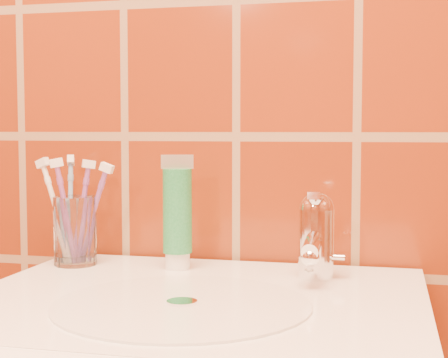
# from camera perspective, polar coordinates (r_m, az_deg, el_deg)

# --- Properties ---
(wall_back) EXTENTS (2.20, 0.02, 2.50)m
(wall_back) POSITION_cam_1_polar(r_m,az_deg,el_deg) (1.09, 1.15, 14.57)
(wall_back) COLOR maroon
(wall_back) RESTS_ON floor
(glass_tumbler) EXTENTS (0.08, 0.08, 0.10)m
(glass_tumbler) POSITION_cam_1_polar(r_m,az_deg,el_deg) (1.05, -12.26, -4.22)
(glass_tumbler) COLOR white
(glass_tumbler) RESTS_ON pedestal_sink
(toothpaste_tube) EXTENTS (0.05, 0.04, 0.17)m
(toothpaste_tube) POSITION_cam_1_polar(r_m,az_deg,el_deg) (1.00, -3.89, -3.07)
(toothpaste_tube) COLOR white
(toothpaste_tube) RESTS_ON pedestal_sink
(faucet) EXTENTS (0.05, 0.11, 0.12)m
(faucet) POSITION_cam_1_polar(r_m,az_deg,el_deg) (0.94, 7.64, -4.41)
(faucet) COLOR white
(faucet) RESTS_ON pedestal_sink
(toothbrush_0) EXTENTS (0.08, 0.08, 0.17)m
(toothbrush_0) POSITION_cam_1_polar(r_m,az_deg,el_deg) (1.04, -12.97, -2.75)
(toothbrush_0) COLOR #8F499C
(toothbrush_0) RESTS_ON glass_tumbler
(toothbrush_1) EXTENTS (0.10, 0.15, 0.19)m
(toothbrush_1) POSITION_cam_1_polar(r_m,az_deg,el_deg) (1.08, -12.65, -2.48)
(toothbrush_1) COLOR #688AB9
(toothbrush_1) RESTS_ON glass_tumbler
(toothbrush_2) EXTENTS (0.11, 0.10, 0.17)m
(toothbrush_2) POSITION_cam_1_polar(r_m,az_deg,el_deg) (1.06, -13.70, -2.68)
(toothbrush_2) COLOR white
(toothbrush_2) RESTS_ON glass_tumbler
(toothbrush_3) EXTENTS (0.08, 0.08, 0.16)m
(toothbrush_3) POSITION_cam_1_polar(r_m,az_deg,el_deg) (1.05, -10.87, -2.90)
(toothbrush_3) COLOR #7B4391
(toothbrush_3) RESTS_ON glass_tumbler
(toothbrush_4) EXTENTS (0.08, 0.07, 0.17)m
(toothbrush_4) POSITION_cam_1_polar(r_m,az_deg,el_deg) (1.06, -11.73, -2.70)
(toothbrush_4) COLOR #904BA1
(toothbrush_4) RESTS_ON glass_tumbler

